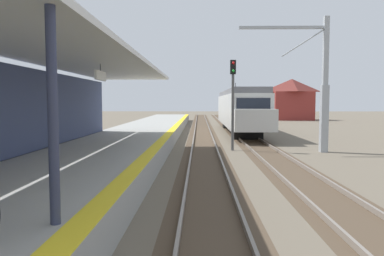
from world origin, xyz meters
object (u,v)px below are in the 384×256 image
Objects in this scene: rail_signal_post at (233,95)px; distant_trackside_house at (292,99)px; approaching_train at (240,109)px; catenary_pylon_far_side at (319,88)px.

distant_trackside_house is (12.56, 37.03, 0.14)m from rail_signal_post.
rail_signal_post is at bearing -97.97° from approaching_train.
approaching_train is 2.61× the size of catenary_pylon_far_side.
approaching_train is at bearing 102.63° from catenary_pylon_far_side.
distant_trackside_house is (10.79, 24.36, 1.16)m from approaching_train.
rail_signal_post is 0.69× the size of catenary_pylon_far_side.
rail_signal_post is 0.79× the size of distant_trackside_house.
rail_signal_post is 4.80m from catenary_pylon_far_side.
catenary_pylon_far_side is (2.97, -13.26, 1.43)m from approaching_train.
catenary_pylon_far_side reaches higher than distant_trackside_house.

